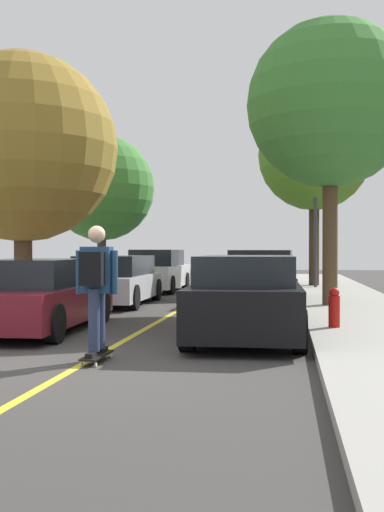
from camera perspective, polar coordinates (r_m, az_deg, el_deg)
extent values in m
plane|color=#3D3A38|center=(8.55, -9.65, -9.54)|extent=(80.00, 80.00, 0.00)
cube|color=gold|center=(12.37, -3.83, -6.39)|extent=(0.12, 39.20, 0.01)
cube|color=maroon|center=(11.95, -14.20, -4.25)|extent=(2.05, 4.46, 0.64)
cube|color=black|center=(11.89, -14.27, -1.51)|extent=(1.76, 2.66, 0.51)
cylinder|color=black|center=(10.27, -12.49, -6.04)|extent=(0.24, 0.65, 0.64)
cylinder|color=black|center=(13.12, -8.24, -4.60)|extent=(0.24, 0.65, 0.64)
cylinder|color=black|center=(13.68, -15.48, -4.41)|extent=(0.24, 0.65, 0.64)
cube|color=#B7B7BC|center=(17.28, -6.96, -2.78)|extent=(1.91, 4.54, 0.63)
cube|color=black|center=(17.27, -6.95, -0.85)|extent=(1.66, 3.06, 0.53)
cylinder|color=black|center=(15.59, -5.35, -3.78)|extent=(0.23, 0.64, 0.64)
cylinder|color=black|center=(16.04, -11.23, -3.67)|extent=(0.23, 0.64, 0.64)
cylinder|color=black|center=(18.63, -3.28, -3.08)|extent=(0.23, 0.64, 0.64)
cylinder|color=black|center=(19.00, -8.28, -3.01)|extent=(0.23, 0.64, 0.64)
cube|color=white|center=(22.63, -3.24, -1.84)|extent=(1.77, 4.36, 0.75)
cube|color=black|center=(22.74, -3.17, -0.15)|extent=(1.54, 2.56, 0.58)
cylinder|color=black|center=(21.04, -1.96, -2.66)|extent=(0.23, 0.64, 0.64)
cylinder|color=black|center=(21.41, -6.18, -2.61)|extent=(0.23, 0.64, 0.64)
cylinder|color=black|center=(23.92, -0.61, -2.27)|extent=(0.23, 0.64, 0.64)
cylinder|color=black|center=(24.25, -4.34, -2.24)|extent=(0.23, 0.64, 0.64)
cube|color=black|center=(10.80, 5.05, -4.44)|extent=(1.85, 4.69, 0.76)
cube|color=black|center=(10.74, 5.04, -1.21)|extent=(1.61, 3.19, 0.46)
cylinder|color=black|center=(12.50, 1.58, -4.86)|extent=(0.23, 0.64, 0.64)
cylinder|color=black|center=(12.44, 9.10, -4.89)|extent=(0.23, 0.64, 0.64)
cylinder|color=black|center=(9.28, -0.41, -6.73)|extent=(0.23, 0.64, 0.64)
cylinder|color=black|center=(9.21, 9.76, -6.80)|extent=(0.23, 0.64, 0.64)
cube|color=black|center=(17.67, 6.39, -2.53)|extent=(1.98, 4.21, 0.74)
cube|color=black|center=(17.61, 6.39, -0.39)|extent=(1.71, 2.57, 0.57)
cylinder|color=black|center=(19.13, 4.06, -2.98)|extent=(0.24, 0.65, 0.64)
cylinder|color=black|center=(19.03, 9.28, -3.01)|extent=(0.24, 0.65, 0.64)
cylinder|color=black|center=(16.39, 3.04, -3.57)|extent=(0.24, 0.65, 0.64)
cylinder|color=black|center=(16.27, 9.14, -3.61)|extent=(0.24, 0.65, 0.64)
cube|color=#38383D|center=(24.70, 6.99, -1.73)|extent=(1.90, 4.19, 0.68)
cube|color=black|center=(24.61, 6.99, -0.37)|extent=(1.64, 2.62, 0.49)
cylinder|color=black|center=(26.13, 5.36, -2.04)|extent=(0.24, 0.65, 0.64)
cylinder|color=black|center=(26.04, 8.98, -2.05)|extent=(0.24, 0.65, 0.64)
cylinder|color=black|center=(23.40, 4.78, -2.34)|extent=(0.24, 0.65, 0.64)
cylinder|color=black|center=(23.30, 8.83, -2.36)|extent=(0.24, 0.65, 0.64)
cylinder|color=#4C3823|center=(15.82, -15.15, 0.60)|extent=(0.44, 0.44, 2.75)
sphere|color=olive|center=(16.02, -15.17, 9.52)|extent=(4.61, 4.61, 4.61)
cylinder|color=#4C3823|center=(22.04, -8.24, 0.46)|extent=(0.31, 0.31, 2.65)
sphere|color=#3D7F33|center=(22.14, -8.25, 6.17)|extent=(3.68, 3.68, 3.68)
cylinder|color=#4C3823|center=(15.87, 12.48, 2.39)|extent=(0.37, 0.37, 3.74)
sphere|color=#3D7F33|center=(16.27, 12.50, 13.41)|extent=(4.14, 4.14, 4.14)
cylinder|color=#3D2D1E|center=(24.55, 11.07, 2.06)|extent=(0.39, 0.39, 4.02)
sphere|color=#4C7A23|center=(24.82, 11.08, 9.08)|extent=(4.31, 4.31, 4.31)
cylinder|color=#B2140F|center=(11.29, 12.84, -4.96)|extent=(0.20, 0.20, 0.55)
sphere|color=#B2140F|center=(11.26, 12.84, -3.27)|extent=(0.18, 0.18, 0.18)
cylinder|color=#38383D|center=(23.41, 11.21, 2.98)|extent=(0.12, 0.12, 4.71)
cube|color=#EAE5C6|center=(23.64, 11.22, 8.98)|extent=(0.36, 0.24, 0.20)
cube|color=black|center=(8.53, -8.67, -8.93)|extent=(0.23, 0.84, 0.02)
cylinder|color=beige|center=(8.89, -8.57, -8.96)|extent=(0.03, 0.06, 0.06)
cylinder|color=beige|center=(8.84, -7.39, -9.02)|extent=(0.03, 0.06, 0.06)
cylinder|color=beige|center=(8.26, -10.05, -9.70)|extent=(0.03, 0.06, 0.06)
cylinder|color=beige|center=(8.20, -8.78, -9.78)|extent=(0.03, 0.06, 0.06)
cube|color=#99999E|center=(8.86, -7.98, -8.74)|extent=(0.10, 0.04, 0.02)
cube|color=#99999E|center=(8.22, -9.41, -9.47)|extent=(0.10, 0.04, 0.02)
cube|color=black|center=(8.73, -8.22, -8.43)|extent=(0.10, 0.26, 0.06)
cube|color=black|center=(8.32, -9.15, -8.88)|extent=(0.10, 0.26, 0.06)
cylinder|color=#283351|center=(8.58, -8.43, -5.63)|extent=(0.15, 0.15, 0.82)
cylinder|color=#283351|center=(8.35, -8.93, -5.80)|extent=(0.15, 0.15, 0.82)
cube|color=navy|center=(8.42, -8.68, -1.25)|extent=(0.40, 0.23, 0.62)
sphere|color=tan|center=(8.42, -8.69, 1.97)|extent=(0.23, 0.23, 0.23)
cylinder|color=navy|center=(8.50, -10.25, -1.45)|extent=(0.09, 0.09, 0.58)
cylinder|color=navy|center=(8.35, -7.08, -1.48)|extent=(0.09, 0.09, 0.58)
cube|color=black|center=(8.23, -9.11, -1.15)|extent=(0.30, 0.18, 0.44)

